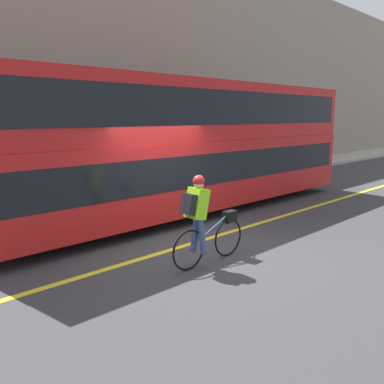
{
  "coord_description": "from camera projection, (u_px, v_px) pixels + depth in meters",
  "views": [
    {
      "loc": [
        -5.03,
        -5.6,
        2.71
      ],
      "look_at": [
        0.5,
        0.53,
        1.03
      ],
      "focal_mm": 35.0,
      "sensor_mm": 36.0,
      "label": 1
    }
  ],
  "objects": [
    {
      "name": "trash_bin",
      "position": [
        58.0,
        186.0,
        11.55
      ],
      "size": [
        0.48,
        0.48,
        0.89
      ],
      "color": "#262628",
      "rests_on": "sidewalk_curb"
    },
    {
      "name": "bus",
      "position": [
        192.0,
        142.0,
        10.48
      ],
      "size": [
        11.53,
        2.46,
        3.62
      ],
      "color": "black",
      "rests_on": "ground_plane"
    },
    {
      "name": "ground_plane",
      "position": [
        191.0,
        247.0,
        7.91
      ],
      "size": [
        80.0,
        80.0,
        0.0
      ],
      "primitive_type": "plane",
      "color": "#38383A"
    },
    {
      "name": "building_facade",
      "position": [
        45.0,
        49.0,
        12.14
      ],
      "size": [
        60.0,
        0.3,
        9.67
      ],
      "color": "gray",
      "rests_on": "ground_plane"
    },
    {
      "name": "road_center_line",
      "position": [
        187.0,
        245.0,
        8.01
      ],
      "size": [
        50.0,
        0.14,
        0.01
      ],
      "primitive_type": "cube",
      "color": "yellow",
      "rests_on": "ground_plane"
    },
    {
      "name": "cyclist_on_bike",
      "position": [
        203.0,
        218.0,
        6.76
      ],
      "size": [
        1.78,
        0.32,
        1.7
      ],
      "color": "black",
      "rests_on": "ground_plane"
    },
    {
      "name": "sidewalk_curb",
      "position": [
        73.0,
        199.0,
        12.08
      ],
      "size": [
        60.0,
        2.48,
        0.15
      ],
      "color": "#A8A399",
      "rests_on": "ground_plane"
    }
  ]
}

